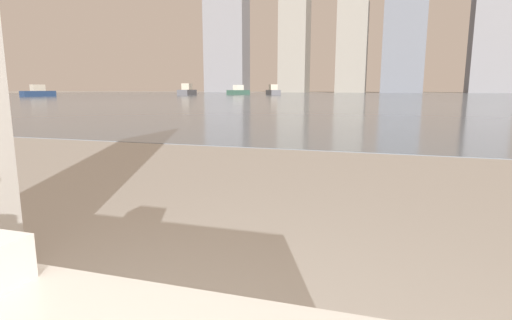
% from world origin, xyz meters
% --- Properties ---
extents(harbor_water, '(180.00, 110.00, 0.01)m').
position_xyz_m(harbor_water, '(0.00, 62.00, 0.01)').
color(harbor_water, slate).
rests_on(harbor_water, ground_plane).
extents(harbor_boat_1, '(2.73, 4.62, 1.64)m').
position_xyz_m(harbor_boat_1, '(-44.89, 45.07, 0.59)').
color(harbor_boat_1, navy).
rests_on(harbor_boat_1, harbor_water).
extents(harbor_boat_3, '(3.38, 4.98, 1.77)m').
position_xyz_m(harbor_boat_3, '(-24.79, 71.82, 0.63)').
color(harbor_boat_3, '#335647').
rests_on(harbor_boat_3, harbor_water).
extents(harbor_boat_4, '(3.72, 5.08, 1.82)m').
position_xyz_m(harbor_boat_4, '(-17.58, 70.09, 0.65)').
color(harbor_boat_4, '#4C4C51').
rests_on(harbor_boat_4, harbor_water).
extents(harbor_boat_5, '(2.53, 5.40, 1.95)m').
position_xyz_m(harbor_boat_5, '(-30.54, 62.13, 0.70)').
color(harbor_boat_5, '#4C4C51').
rests_on(harbor_boat_5, harbor_water).
extents(skyline_tower_2, '(8.08, 9.34, 24.85)m').
position_xyz_m(skyline_tower_2, '(-7.44, 118.00, 12.43)').
color(skyline_tower_2, gray).
rests_on(skyline_tower_2, ground_plane).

